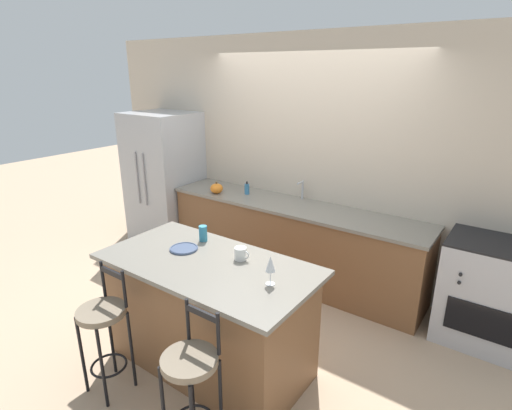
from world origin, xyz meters
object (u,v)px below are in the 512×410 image
tumbler_cup (203,233)px  soap_bottle (247,189)px  wine_glass (270,264)px  bar_stool_far (191,376)px  coffee_mug (241,254)px  bar_stool_near (104,325)px  pumpkin_decoration (217,188)px  dinner_plate (184,248)px  oven_range (490,293)px  refrigerator (165,179)px

tumbler_cup → soap_bottle: (-0.57, 1.38, -0.04)m
wine_glass → soap_bottle: 2.19m
bar_stool_far → coffee_mug: bearing=106.9°
bar_stool_near → pumpkin_decoration: bearing=109.3°
tumbler_cup → coffee_mug: bearing=-11.1°
dinner_plate → bar_stool_near: bearing=-100.8°
oven_range → coffee_mug: coffee_mug is taller
bar_stool_far → coffee_mug: 0.96m
refrigerator → tumbler_cup: 2.29m
refrigerator → soap_bottle: size_ratio=11.71×
oven_range → wine_glass: (-1.21, -1.64, 0.61)m
wine_glass → pumpkin_decoration: 2.28m
soap_bottle → bar_stool_far: bearing=-60.6°
dinner_plate → soap_bottle: bearing=109.2°
refrigerator → dinner_plate: (1.88, -1.51, 0.05)m
oven_range → tumbler_cup: size_ratio=7.02×
dinner_plate → coffee_mug: (0.48, 0.13, 0.04)m
oven_range → wine_glass: size_ratio=4.49×
bar_stool_far → coffee_mug: size_ratio=7.75×
refrigerator → soap_bottle: bearing=4.1°
soap_bottle → refrigerator: bearing=-175.9°
pumpkin_decoration → coffee_mug: bearing=-43.5°
bar_stool_near → pumpkin_decoration: size_ratio=6.48×
refrigerator → coffee_mug: refrigerator is taller
bar_stool_near → wine_glass: 1.31m
refrigerator → bar_stool_far: (2.62, -2.20, -0.33)m
refrigerator → bar_stool_far: size_ratio=1.81×
dinner_plate → tumbler_cup: 0.23m
wine_glass → coffee_mug: size_ratio=1.65×
oven_range → coffee_mug: size_ratio=7.43×
dinner_plate → coffee_mug: bearing=14.6°
pumpkin_decoration → tumbler_cup: bearing=-53.5°
coffee_mug → tumbler_cup: size_ratio=0.94×
refrigerator → bar_stool_far: refrigerator is taller
oven_range → bar_stool_far: bar_stool_far is taller
soap_bottle → coffee_mug: bearing=-54.7°
bar_stool_far → dinner_plate: bar_stool_far is taller
tumbler_cup → oven_range: bearing=33.5°
dinner_plate → bar_stool_far: bearing=-43.5°
bar_stool_far → coffee_mug: (-0.25, 0.82, 0.42)m
dinner_plate → pumpkin_decoration: pumpkin_decoration is taller
tumbler_cup → soap_bottle: tumbler_cup is taller
bar_stool_near → dinner_plate: bearing=79.2°
bar_stool_far → dinner_plate: 1.08m
refrigerator → pumpkin_decoration: refrigerator is taller
refrigerator → tumbler_cup: (1.90, -1.29, 0.11)m
oven_range → bar_stool_far: size_ratio=0.96×
refrigerator → dinner_plate: bearing=-38.7°
refrigerator → coffee_mug: (2.37, -1.38, 0.09)m
bar_stool_far → dinner_plate: bearing=136.5°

